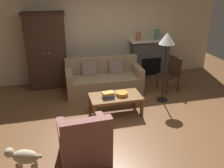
{
  "coord_description": "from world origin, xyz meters",
  "views": [
    {
      "loc": [
        -1.29,
        -4.34,
        2.7
      ],
      "look_at": [
        -0.02,
        0.63,
        0.55
      ],
      "focal_mm": 39.8,
      "sensor_mm": 36.0,
      "label": 1
    }
  ],
  "objects_px": {
    "coffee_table": "(116,98)",
    "armchair_near_left": "(84,143)",
    "fireplace": "(149,58)",
    "book_stack": "(108,95)",
    "floor_lamp": "(167,43)",
    "armoire": "(46,51)",
    "couch": "(104,80)",
    "side_chair_wooden": "(171,72)",
    "fruit_bowl": "(122,94)",
    "mantel_vase_terracotta": "(138,36)",
    "dog": "(23,157)",
    "mantel_vase_jade": "(157,34)"
  },
  "relations": [
    {
      "from": "fruit_bowl",
      "to": "book_stack",
      "type": "relative_size",
      "value": 0.98
    },
    {
      "from": "book_stack",
      "to": "couch",
      "type": "bearing_deg",
      "value": 82.17
    },
    {
      "from": "coffee_table",
      "to": "armchair_near_left",
      "type": "distance_m",
      "value": 1.6
    },
    {
      "from": "side_chair_wooden",
      "to": "floor_lamp",
      "type": "relative_size",
      "value": 0.55
    },
    {
      "from": "armoire",
      "to": "side_chair_wooden",
      "type": "height_order",
      "value": "armoire"
    },
    {
      "from": "book_stack",
      "to": "dog",
      "type": "bearing_deg",
      "value": -140.87
    },
    {
      "from": "dog",
      "to": "mantel_vase_terracotta",
      "type": "bearing_deg",
      "value": 48.15
    },
    {
      "from": "armoire",
      "to": "mantel_vase_terracotta",
      "type": "distance_m",
      "value": 2.58
    },
    {
      "from": "side_chair_wooden",
      "to": "coffee_table",
      "type": "bearing_deg",
      "value": -153.65
    },
    {
      "from": "fruit_bowl",
      "to": "armchair_near_left",
      "type": "xyz_separation_m",
      "value": [
        -1.01,
        -1.32,
        -0.14
      ]
    },
    {
      "from": "armchair_near_left",
      "to": "side_chair_wooden",
      "type": "bearing_deg",
      "value": 40.25
    },
    {
      "from": "armchair_near_left",
      "to": "floor_lamp",
      "type": "relative_size",
      "value": 0.53
    },
    {
      "from": "side_chair_wooden",
      "to": "armchair_near_left",
      "type": "bearing_deg",
      "value": -139.75
    },
    {
      "from": "book_stack",
      "to": "dog",
      "type": "relative_size",
      "value": 0.48
    },
    {
      "from": "armoire",
      "to": "side_chair_wooden",
      "type": "distance_m",
      "value": 3.3
    },
    {
      "from": "floor_lamp",
      "to": "coffee_table",
      "type": "bearing_deg",
      "value": -165.02
    },
    {
      "from": "fireplace",
      "to": "side_chair_wooden",
      "type": "relative_size",
      "value": 1.4
    },
    {
      "from": "mantel_vase_terracotta",
      "to": "armchair_near_left",
      "type": "bearing_deg",
      "value": -121.91
    },
    {
      "from": "fireplace",
      "to": "book_stack",
      "type": "relative_size",
      "value": 4.72
    },
    {
      "from": "armoire",
      "to": "armchair_near_left",
      "type": "distance_m",
      "value": 3.38
    },
    {
      "from": "fireplace",
      "to": "coffee_table",
      "type": "bearing_deg",
      "value": -128.22
    },
    {
      "from": "floor_lamp",
      "to": "fireplace",
      "type": "bearing_deg",
      "value": 79.12
    },
    {
      "from": "fireplace",
      "to": "mantel_vase_terracotta",
      "type": "relative_size",
      "value": 5.44
    },
    {
      "from": "coffee_table",
      "to": "floor_lamp",
      "type": "xyz_separation_m",
      "value": [
        1.26,
        0.34,
        1.06
      ]
    },
    {
      "from": "mantel_vase_terracotta",
      "to": "couch",
      "type": "bearing_deg",
      "value": -146.47
    },
    {
      "from": "couch",
      "to": "coffee_table",
      "type": "xyz_separation_m",
      "value": [
        -0.0,
        -1.2,
        0.05
      ]
    },
    {
      "from": "couch",
      "to": "fireplace",
      "type": "bearing_deg",
      "value": 27.24
    },
    {
      "from": "fruit_bowl",
      "to": "mantel_vase_terracotta",
      "type": "bearing_deg",
      "value": 62.01
    },
    {
      "from": "armchair_near_left",
      "to": "floor_lamp",
      "type": "height_order",
      "value": "floor_lamp"
    },
    {
      "from": "fireplace",
      "to": "mantel_vase_jade",
      "type": "xyz_separation_m",
      "value": [
        0.18,
        -0.02,
        0.69
      ]
    },
    {
      "from": "couch",
      "to": "book_stack",
      "type": "xyz_separation_m",
      "value": [
        -0.17,
        -1.23,
        0.16
      ]
    },
    {
      "from": "couch",
      "to": "side_chair_wooden",
      "type": "height_order",
      "value": "side_chair_wooden"
    },
    {
      "from": "couch",
      "to": "floor_lamp",
      "type": "distance_m",
      "value": 1.88
    },
    {
      "from": "coffee_table",
      "to": "fruit_bowl",
      "type": "relative_size",
      "value": 4.23
    },
    {
      "from": "floor_lamp",
      "to": "fruit_bowl",
      "type": "bearing_deg",
      "value": -162.5
    },
    {
      "from": "floor_lamp",
      "to": "mantel_vase_jade",
      "type": "bearing_deg",
      "value": 73.15
    },
    {
      "from": "coffee_table",
      "to": "floor_lamp",
      "type": "relative_size",
      "value": 0.67
    },
    {
      "from": "armoire",
      "to": "floor_lamp",
      "type": "distance_m",
      "value": 3.11
    },
    {
      "from": "armoire",
      "to": "coffee_table",
      "type": "distance_m",
      "value": 2.45
    },
    {
      "from": "armchair_near_left",
      "to": "floor_lamp",
      "type": "xyz_separation_m",
      "value": [
        2.14,
        1.68,
        1.11
      ]
    },
    {
      "from": "fireplace",
      "to": "floor_lamp",
      "type": "distance_m",
      "value": 1.91
    },
    {
      "from": "fruit_bowl",
      "to": "armchair_near_left",
      "type": "height_order",
      "value": "armchair_near_left"
    },
    {
      "from": "coffee_table",
      "to": "mantel_vase_jade",
      "type": "distance_m",
      "value": 2.81
    },
    {
      "from": "fruit_bowl",
      "to": "fireplace",
      "type": "bearing_deg",
      "value": 54.48
    },
    {
      "from": "fireplace",
      "to": "mantel_vase_jade",
      "type": "relative_size",
      "value": 4.64
    },
    {
      "from": "couch",
      "to": "mantel_vase_terracotta",
      "type": "bearing_deg",
      "value": 33.53
    },
    {
      "from": "coffee_table",
      "to": "fruit_bowl",
      "type": "distance_m",
      "value": 0.16
    },
    {
      "from": "dog",
      "to": "couch",
      "type": "bearing_deg",
      "value": 54.81
    },
    {
      "from": "mantel_vase_terracotta",
      "to": "armchair_near_left",
      "type": "relative_size",
      "value": 0.26
    },
    {
      "from": "fireplace",
      "to": "armchair_near_left",
      "type": "relative_size",
      "value": 1.43
    }
  ]
}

